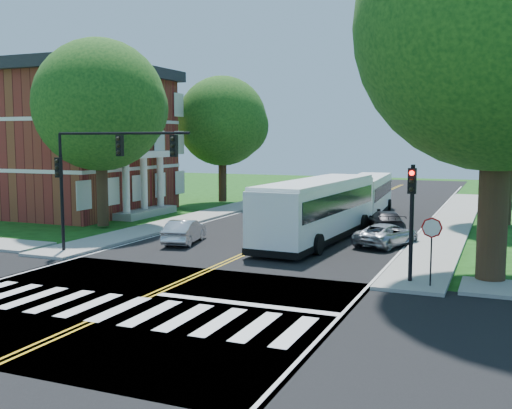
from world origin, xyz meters
The scene contains 23 objects.
ground centered at (0.00, 0.00, 0.00)m, with size 140.00×140.00×0.00m, color #154010.
road centered at (0.00, 18.00, 0.01)m, with size 14.00×96.00×0.01m, color black.
cross_road centered at (0.00, 0.00, 0.01)m, with size 60.00×12.00×0.01m, color black.
center_line centered at (0.00, 22.00, 0.01)m, with size 0.36×70.00×0.01m, color gold.
edge_line_w centered at (-6.80, 22.00, 0.01)m, with size 0.12×70.00×0.01m, color silver.
edge_line_e centered at (6.80, 22.00, 0.01)m, with size 0.12×70.00×0.01m, color silver.
crosswalk centered at (0.00, -0.50, 0.02)m, with size 12.60×3.00×0.01m, color silver.
stop_bar centered at (3.50, 1.60, 0.02)m, with size 6.60×0.40×0.01m, color silver.
sidewalk_nw centered at (-8.30, 25.00, 0.07)m, with size 2.60×40.00×0.15m, color gray.
sidewalk_ne centered at (8.30, 25.00, 0.07)m, with size 2.60×40.00×0.15m, color gray.
tree_ne_big centered at (11.00, 8.00, 9.62)m, with size 10.80×10.80×14.91m.
tree_west_near centered at (-11.50, 14.00, 7.53)m, with size 8.00×8.00×11.40m.
tree_west_far centered at (-11.00, 30.00, 7.00)m, with size 7.60×7.60×10.67m.
tree_east_mid centered at (11.50, 24.00, 7.86)m, with size 8.40×8.40×11.93m.
brick_building centered at (-21.95, 20.00, 5.42)m, with size 20.00×13.00×10.80m.
signal_nw centered at (-5.86, 6.43, 4.38)m, with size 7.15×0.46×5.66m.
signal_ne centered at (8.20, 6.44, 2.96)m, with size 0.30×0.46×4.40m.
stop_sign centered at (9.00, 5.98, 2.03)m, with size 0.76×0.08×2.53m.
bus_lead centered at (2.13, 14.63, 1.75)m, with size 3.59×12.84×3.29m.
bus_follow centered at (2.29, 26.39, 1.50)m, with size 3.20×11.05×2.82m.
hatchback centered at (-4.12, 11.11, 0.64)m, with size 1.33×3.82×1.26m, color #BABCC2.
suv centered at (5.89, 14.43, 0.59)m, with size 1.93×4.18×1.16m, color #B4B6BB.
dark_sedan centered at (4.97, 18.95, 0.65)m, with size 1.80×4.42×1.28m, color black.
Camera 1 is at (11.33, -16.26, 5.49)m, focal length 42.00 mm.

